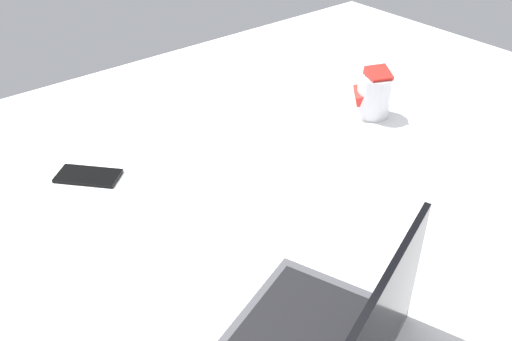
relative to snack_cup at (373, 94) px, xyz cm
name	(u,v)px	position (x,y,z in cm)	size (l,w,h in cm)	color
bed_mattress	(311,165)	(19.78, -1.69, -15.12)	(180.00, 140.00, 18.00)	white
snack_cup	(373,94)	(0.00, 0.00, 0.00)	(10.54, 9.95, 13.42)	silver
cell_phone	(88,176)	(71.78, -19.77, -5.72)	(6.80, 14.00, 0.80)	black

